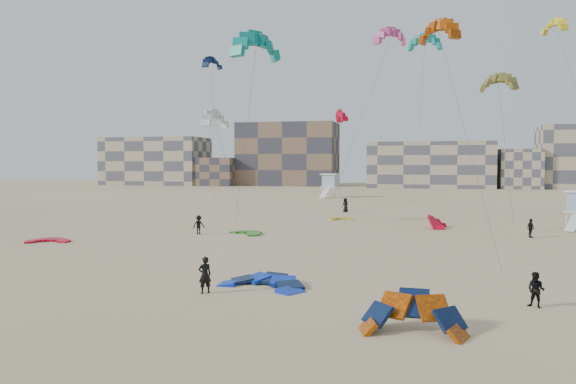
# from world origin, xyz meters

# --- Properties ---
(ground) EXTENTS (320.00, 320.00, 0.00)m
(ground) POSITION_xyz_m (0.00, 0.00, 0.00)
(ground) COLOR #CEBA8A
(ground) RESTS_ON ground
(kite_ground_blue) EXTENTS (5.45, 5.63, 1.69)m
(kite_ground_blue) POSITION_xyz_m (1.12, 4.16, 0.00)
(kite_ground_blue) COLOR #1134DE
(kite_ground_blue) RESTS_ON ground
(kite_ground_orange) EXTENTS (4.17, 4.16, 4.08)m
(kite_ground_orange) POSITION_xyz_m (9.06, -2.33, 0.00)
(kite_ground_orange) COLOR #E25200
(kite_ground_orange) RESTS_ON ground
(kite_ground_red) EXTENTS (4.15, 4.27, 0.60)m
(kite_ground_red) POSITION_xyz_m (-20.99, 15.85, 0.00)
(kite_ground_red) COLOR red
(kite_ground_red) RESTS_ON ground
(kite_ground_green) EXTENTS (4.60, 4.63, 0.60)m
(kite_ground_green) POSITION_xyz_m (-6.58, 24.74, 0.00)
(kite_ground_green) COLOR #3A9525
(kite_ground_green) RESTS_ON ground
(kite_ground_red_far) EXTENTS (3.92, 3.86, 3.67)m
(kite_ground_red_far) POSITION_xyz_m (10.56, 34.01, 0.00)
(kite_ground_red_far) COLOR red
(kite_ground_red_far) RESTS_ON ground
(kite_ground_yellow) EXTENTS (3.77, 3.83, 0.53)m
(kite_ground_yellow) POSITION_xyz_m (-0.18, 40.00, 0.00)
(kite_ground_yellow) COLOR gold
(kite_ground_yellow) RESTS_ON ground
(kitesurfer_main) EXTENTS (0.80, 0.79, 1.86)m
(kitesurfer_main) POSITION_xyz_m (-1.30, 1.99, 0.93)
(kitesurfer_main) COLOR black
(kitesurfer_main) RESTS_ON ground
(kitesurfer_b) EXTENTS (1.00, 0.94, 1.63)m
(kitesurfer_b) POSITION_xyz_m (14.37, 2.98, 0.81)
(kitesurfer_b) COLOR black
(kitesurfer_b) RESTS_ON ground
(kitesurfer_c) EXTENTS (1.26, 1.25, 1.75)m
(kitesurfer_c) POSITION_xyz_m (-10.85, 23.61, 0.87)
(kitesurfer_c) COLOR black
(kitesurfer_c) RESTS_ON ground
(kitesurfer_d) EXTENTS (0.74, 1.06, 1.66)m
(kitesurfer_d) POSITION_xyz_m (18.36, 28.55, 0.83)
(kitesurfer_d) COLOR black
(kitesurfer_d) RESTS_ON ground
(kitesurfer_e) EXTENTS (1.07, 0.89, 1.87)m
(kitesurfer_e) POSITION_xyz_m (-1.08, 49.93, 0.93)
(kitesurfer_e) COLOR black
(kitesurfer_e) RESTS_ON ground
(kite_fly_teal_a) EXTENTS (6.65, 8.30, 16.31)m
(kite_fly_teal_a) POSITION_xyz_m (-4.07, 19.65, 15.81)
(kite_fly_teal_a) COLOR #158679
(kite_fly_teal_a) RESTS_ON ground
(kite_fly_orange) EXTENTS (5.76, 28.67, 19.39)m
(kite_fly_orange) POSITION_xyz_m (10.37, 31.74, 18.91)
(kite_fly_orange) COLOR #E25200
(kite_fly_orange) RESTS_ON ground
(kite_fly_grey) EXTENTS (5.04, 4.35, 11.22)m
(kite_fly_grey) POSITION_xyz_m (-12.11, 31.06, 11.01)
(kite_fly_grey) COLOR white
(kite_fly_grey) RESTS_ON ground
(kite_fly_pink) EXTENTS (10.63, 9.80, 21.30)m
(kite_fly_pink) POSITION_xyz_m (5.06, 43.47, 21.21)
(kite_fly_pink) COLOR #EB49A2
(kite_fly_pink) RESTS_ON ground
(kite_fly_olive) EXTENTS (4.36, 4.44, 14.27)m
(kite_fly_olive) POSITION_xyz_m (15.76, 31.14, 13.84)
(kite_fly_olive) COLOR brown
(kite_fly_olive) RESTS_ON ground
(kite_fly_yellow) EXTENTS (10.46, 4.93, 23.90)m
(kite_fly_yellow) POSITION_xyz_m (24.66, 52.93, 23.52)
(kite_fly_yellow) COLOR gold
(kite_fly_yellow) RESTS_ON ground
(kite_fly_navy) EXTENTS (4.08, 4.62, 20.04)m
(kite_fly_navy) POSITION_xyz_m (-18.86, 47.33, 19.87)
(kite_fly_navy) COLOR #0E1840
(kite_fly_navy) RESTS_ON ground
(kite_fly_teal_b) EXTENTS (4.53, 6.38, 23.62)m
(kite_fly_teal_b) POSITION_xyz_m (8.90, 56.58, 23.03)
(kite_fly_teal_b) COLOR #158679
(kite_fly_teal_b) RESTS_ON ground
(kite_fly_red) EXTENTS (5.06, 11.78, 14.54)m
(kite_fly_red) POSITION_xyz_m (-4.33, 67.29, 14.02)
(kite_fly_red) COLOR red
(kite_fly_red) RESTS_ON ground
(lifeguard_tower_far) EXTENTS (3.77, 6.49, 4.50)m
(lifeguard_tower_far) POSITION_xyz_m (-8.38, 80.78, 2.23)
(lifeguard_tower_far) COLOR white
(lifeguard_tower_far) RESTS_ON ground
(condo_west_a) EXTENTS (30.00, 15.00, 14.00)m
(condo_west_a) POSITION_xyz_m (-70.00, 130.00, 7.00)
(condo_west_a) COLOR tan
(condo_west_a) RESTS_ON ground
(condo_west_b) EXTENTS (28.00, 14.00, 18.00)m
(condo_west_b) POSITION_xyz_m (-30.00, 134.00, 9.00)
(condo_west_b) COLOR brown
(condo_west_b) RESTS_ON ground
(condo_mid) EXTENTS (32.00, 16.00, 12.00)m
(condo_mid) POSITION_xyz_m (10.00, 130.00, 6.00)
(condo_mid) COLOR tan
(condo_mid) RESTS_ON ground
(condo_fill_left) EXTENTS (12.00, 10.00, 8.00)m
(condo_fill_left) POSITION_xyz_m (-50.00, 128.00, 4.00)
(condo_fill_left) COLOR brown
(condo_fill_left) RESTS_ON ground
(condo_fill_right) EXTENTS (10.00, 10.00, 10.00)m
(condo_fill_right) POSITION_xyz_m (32.00, 128.00, 5.00)
(condo_fill_right) COLOR tan
(condo_fill_right) RESTS_ON ground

